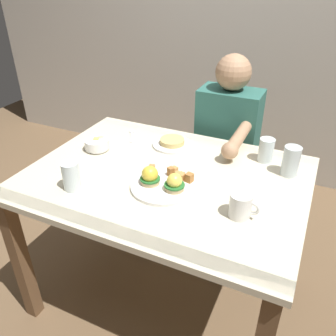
{
  "coord_description": "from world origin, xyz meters",
  "views": [
    {
      "loc": [
        0.56,
        -1.16,
        1.54
      ],
      "look_at": [
        0.01,
        0.0,
        0.78
      ],
      "focal_mm": 37.22,
      "sensor_mm": 36.0,
      "label": 1
    }
  ],
  "objects": [
    {
      "name": "eggs_benedict_plate",
      "position": [
        0.03,
        -0.09,
        0.77
      ],
      "size": [
        0.27,
        0.27,
        0.09
      ],
      "color": "white",
      "rests_on": "dining_table"
    },
    {
      "name": "dining_table",
      "position": [
        0.0,
        0.0,
        0.63
      ],
      "size": [
        1.2,
        0.9,
        0.74
      ],
      "color": "beige",
      "rests_on": "ground_plane"
    },
    {
      "name": "back_wall",
      "position": [
        0.0,
        1.5,
        1.3
      ],
      "size": [
        4.8,
        0.1,
        2.6
      ],
      "primitive_type": "cube",
      "color": "beige",
      "rests_on": "ground_plane"
    },
    {
      "name": "coffee_mug",
      "position": [
        0.37,
        -0.14,
        0.79
      ],
      "size": [
        0.11,
        0.08,
        0.09
      ],
      "color": "white",
      "rests_on": "dining_table"
    },
    {
      "name": "fork",
      "position": [
        -0.34,
        0.29,
        0.74
      ],
      "size": [
        0.09,
        0.14,
        0.0
      ],
      "color": "silver",
      "rests_on": "dining_table"
    },
    {
      "name": "water_glass_near",
      "position": [
        0.37,
        0.31,
        0.79
      ],
      "size": [
        0.07,
        0.07,
        0.11
      ],
      "color": "silver",
      "rests_on": "dining_table"
    },
    {
      "name": "fruit_bowl",
      "position": [
        -0.41,
        0.08,
        0.77
      ],
      "size": [
        0.12,
        0.12,
        0.06
      ],
      "color": "white",
      "rests_on": "dining_table"
    },
    {
      "name": "water_glass_far",
      "position": [
        0.49,
        0.23,
        0.8
      ],
      "size": [
        0.07,
        0.07,
        0.13
      ],
      "color": "silver",
      "rests_on": "dining_table"
    },
    {
      "name": "diner_person",
      "position": [
        0.1,
        0.6,
        0.65
      ],
      "size": [
        0.34,
        0.54,
        1.14
      ],
      "color": "#33333D",
      "rests_on": "ground_plane"
    },
    {
      "name": "ground_plane",
      "position": [
        0.0,
        0.0,
        0.0
      ],
      "size": [
        6.0,
        6.0,
        0.0
      ],
      "primitive_type": "plane",
      "color": "brown"
    },
    {
      "name": "side_plate",
      "position": [
        -0.09,
        0.27,
        0.75
      ],
      "size": [
        0.2,
        0.2,
        0.04
      ],
      "color": "white",
      "rests_on": "dining_table"
    },
    {
      "name": "water_glass_extra",
      "position": [
        -0.3,
        -0.25,
        0.79
      ],
      "size": [
        0.07,
        0.07,
        0.12
      ],
      "color": "silver",
      "rests_on": "dining_table"
    }
  ]
}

